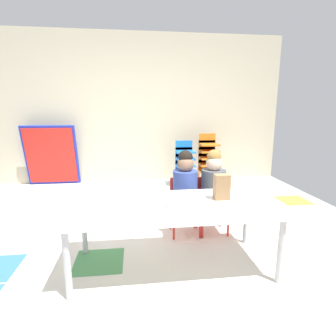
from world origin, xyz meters
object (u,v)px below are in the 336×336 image
seated_child_near_camera (185,185)px  seated_child_middle_seat (213,184)px  paper_bag_brown (222,187)px  paper_plate_near_edge (175,197)px  donut_powdered_on_plate (175,195)px  paper_plate_center_table (152,203)px  folded_activity_table (51,156)px  donut_powdered_loose (169,204)px  kid_chair_orange_stack (208,157)px  craft_table (173,209)px  kid_chair_blue_stack (185,160)px

seated_child_near_camera → seated_child_middle_seat: (0.31, 0.00, 0.00)m
paper_bag_brown → seated_child_near_camera: bearing=111.6°
paper_bag_brown → paper_plate_near_edge: paper_bag_brown is taller
seated_child_near_camera → donut_powdered_on_plate: seated_child_near_camera is taller
paper_bag_brown → paper_plate_center_table: 0.61m
seated_child_near_camera → folded_activity_table: bearing=131.9°
paper_plate_center_table → seated_child_middle_seat: bearing=40.1°
paper_plate_near_edge → donut_powdered_loose: size_ratio=1.68×
paper_plate_center_table → donut_powdered_on_plate: size_ratio=1.75×
kid_chair_orange_stack → craft_table: bearing=-111.5°
donut_powdered_on_plate → donut_powdered_loose: 0.20m
kid_chair_blue_stack → kid_chair_orange_stack: kid_chair_orange_stack is taller
folded_activity_table → paper_plate_center_table: bearing=-60.2°
paper_bag_brown → donut_powdered_on_plate: paper_bag_brown is taller
seated_child_near_camera → kid_chair_blue_stack: 1.96m
donut_powdered_loose → folded_activity_table: bearing=121.1°
paper_bag_brown → paper_plate_center_table: size_ratio=1.22×
kid_chair_orange_stack → paper_plate_center_table: bearing=-115.0°
seated_child_near_camera → kid_chair_orange_stack: (0.78, 1.93, -0.04)m
kid_chair_orange_stack → folded_activity_table: bearing=173.8°
seated_child_middle_seat → paper_bag_brown: size_ratio=4.17×
seated_child_middle_seat → kid_chair_blue_stack: (0.05, 1.93, -0.10)m
folded_activity_table → donut_powdered_on_plate: (1.82, -2.69, 0.06)m
craft_table → kid_chair_orange_stack: size_ratio=1.90×
kid_chair_orange_stack → paper_plate_near_edge: size_ratio=5.11×
kid_chair_blue_stack → donut_powdered_loose: kid_chair_blue_stack is taller
kid_chair_blue_stack → donut_powdered_loose: bearing=-103.4°
paper_plate_near_edge → paper_plate_center_table: bearing=-150.7°
donut_powdered_on_plate → paper_plate_near_edge: bearing=0.0°
craft_table → seated_child_middle_seat: (0.52, 0.61, 0.03)m
seated_child_middle_seat → donut_powdered_loose: seated_child_middle_seat is taller
folded_activity_table → donut_powdered_on_plate: bearing=-56.0°
folded_activity_table → kid_chair_blue_stack: bearing=-7.3°
seated_child_middle_seat → donut_powdered_on_plate: size_ratio=8.91×
paper_bag_brown → donut_powdered_on_plate: bearing=168.5°
donut_powdered_on_plate → donut_powdered_loose: (-0.08, -0.19, -0.01)m
seated_child_middle_seat → kid_chair_orange_stack: seated_child_middle_seat is taller
paper_bag_brown → donut_powdered_on_plate: 0.41m
folded_activity_table → donut_powdered_on_plate: 3.25m
kid_chair_orange_stack → paper_bag_brown: kid_chair_orange_stack is taller
seated_child_near_camera → folded_activity_table: (-2.00, 2.23, -0.02)m
seated_child_middle_seat → folded_activity_table: folded_activity_table is taller
donut_powdered_loose → craft_table: bearing=46.9°
seated_child_middle_seat → kid_chair_orange_stack: bearing=76.1°
craft_table → paper_plate_near_edge: (0.04, 0.15, 0.05)m
folded_activity_table → paper_plate_near_edge: 3.25m
donut_powdered_loose → seated_child_middle_seat: bearing=49.4°
paper_plate_near_edge → kid_chair_blue_stack: bearing=77.3°
paper_bag_brown → craft_table: bearing=-171.2°
paper_plate_center_table → donut_powdered_loose: (0.13, -0.07, 0.01)m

